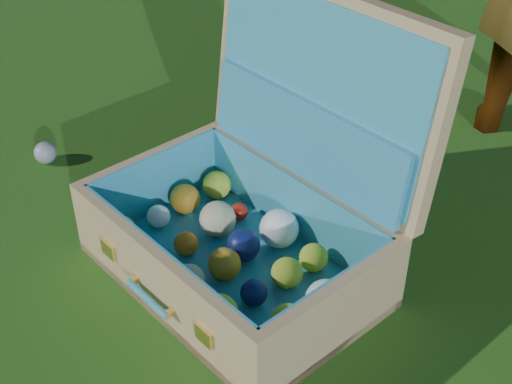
# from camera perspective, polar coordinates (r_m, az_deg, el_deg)

# --- Properties ---
(ground) EXTENTS (60.00, 60.00, 0.00)m
(ground) POSITION_cam_1_polar(r_m,az_deg,el_deg) (1.63, 0.44, -6.02)
(ground) COLOR #215114
(ground) RESTS_ON ground
(stray_ball) EXTENTS (0.06, 0.06, 0.06)m
(stray_ball) POSITION_cam_1_polar(r_m,az_deg,el_deg) (2.04, -16.51, 3.04)
(stray_ball) COLOR #416DA9
(stray_ball) RESTS_ON ground
(suitcase) EXTENTS (0.70, 0.61, 0.60)m
(suitcase) POSITION_cam_1_polar(r_m,az_deg,el_deg) (1.54, 0.56, -0.82)
(suitcase) COLOR tan
(suitcase) RESTS_ON ground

